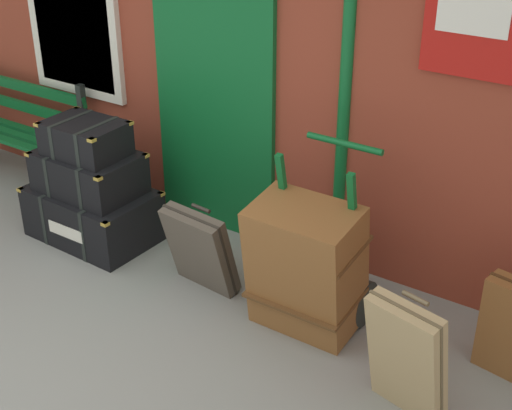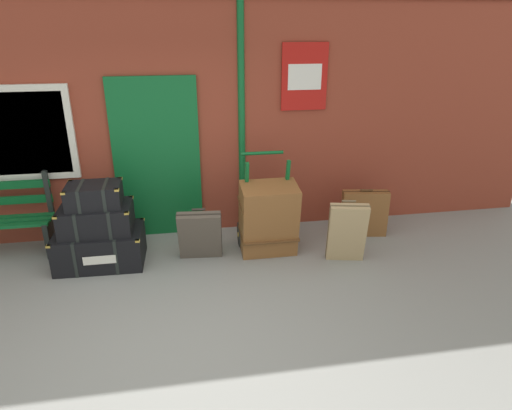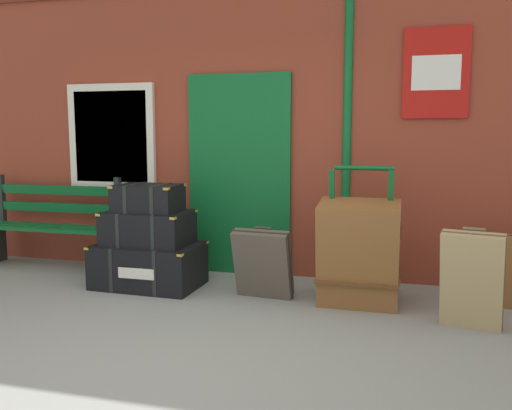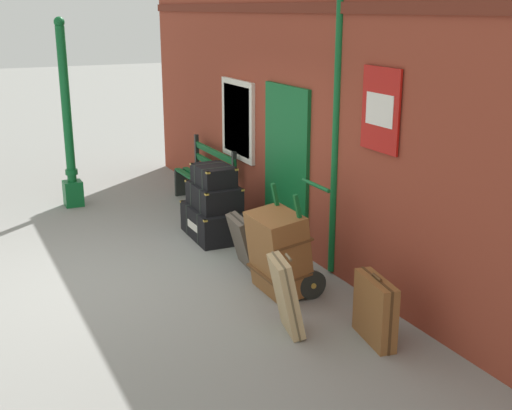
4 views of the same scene
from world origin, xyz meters
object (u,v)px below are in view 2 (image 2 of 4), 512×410
(porters_trolley, at_px, (266,227))
(suitcase_cream, at_px, (364,213))
(steamer_trunk_top, at_px, (94,195))
(suitcase_slate, at_px, (200,235))
(suitcase_olive, at_px, (347,232))
(steamer_trunk_middle, at_px, (97,219))
(steamer_trunk_base, at_px, (101,247))
(large_brown_trunk, at_px, (268,218))

(porters_trolley, height_order, suitcase_cream, porters_trolley)
(steamer_trunk_top, bearing_deg, porters_trolley, 2.88)
(porters_trolley, relative_size, suitcase_cream, 1.80)
(porters_trolley, relative_size, suitcase_slate, 1.81)
(steamer_trunk_top, distance_m, suitcase_olive, 2.96)
(steamer_trunk_middle, relative_size, suitcase_cream, 1.23)
(steamer_trunk_base, distance_m, suitcase_olive, 2.94)
(steamer_trunk_middle, bearing_deg, suitcase_slate, -5.23)
(large_brown_trunk, relative_size, suitcase_olive, 1.18)
(steamer_trunk_top, distance_m, large_brown_trunk, 2.05)
(steamer_trunk_base, distance_m, suitcase_cream, 3.41)
(steamer_trunk_middle, xyz_separation_m, suitcase_slate, (1.18, -0.11, -0.26))
(steamer_trunk_base, relative_size, steamer_trunk_middle, 1.26)
(large_brown_trunk, xyz_separation_m, suitcase_slate, (-0.85, -0.03, -0.14))
(suitcase_cream, bearing_deg, suitcase_slate, -171.85)
(large_brown_trunk, bearing_deg, porters_trolley, 90.00)
(porters_trolley, relative_size, suitcase_olive, 1.51)
(large_brown_trunk, bearing_deg, suitcase_slate, -178.00)
(steamer_trunk_middle, relative_size, suitcase_olive, 1.04)
(suitcase_slate, bearing_deg, steamer_trunk_top, 174.90)
(suitcase_cream, bearing_deg, large_brown_trunk, -168.16)
(steamer_trunk_top, height_order, porters_trolley, porters_trolley)
(steamer_trunk_top, bearing_deg, suitcase_slate, -5.10)
(steamer_trunk_base, relative_size, suitcase_olive, 1.30)
(steamer_trunk_top, distance_m, suitcase_cream, 3.44)
(steamer_trunk_base, relative_size, porters_trolley, 0.86)
(suitcase_olive, bearing_deg, steamer_trunk_middle, 170.90)
(steamer_trunk_base, height_order, porters_trolley, porters_trolley)
(steamer_trunk_base, distance_m, large_brown_trunk, 2.04)
(steamer_trunk_top, distance_m, porters_trolley, 2.10)
(steamer_trunk_top, relative_size, suitcase_slate, 0.94)
(steamer_trunk_middle, bearing_deg, suitcase_olive, -9.10)
(suitcase_olive, bearing_deg, steamer_trunk_base, 171.00)
(suitcase_olive, distance_m, suitcase_cream, 0.84)
(large_brown_trunk, distance_m, suitcase_olive, 0.96)
(steamer_trunk_top, relative_size, suitcase_cream, 0.93)
(porters_trolley, height_order, suitcase_slate, porters_trolley)
(suitcase_cream, bearing_deg, suitcase_olive, -126.64)
(porters_trolley, bearing_deg, steamer_trunk_top, -177.12)
(steamer_trunk_base, relative_size, suitcase_slate, 1.57)
(large_brown_trunk, bearing_deg, steamer_trunk_middle, 177.79)
(steamer_trunk_middle, bearing_deg, suitcase_cream, 3.54)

